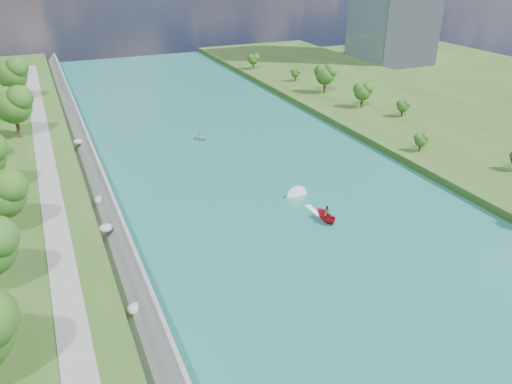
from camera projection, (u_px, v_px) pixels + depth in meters
name	position (u px, v px, depth m)	size (l,w,h in m)	color
ground	(324.00, 245.00, 66.88)	(260.00, 260.00, 0.00)	#2D5119
river_water	(263.00, 186.00, 83.30)	(55.00, 240.00, 0.10)	#1B685F
berm_east	(485.00, 141.00, 100.93)	(44.00, 240.00, 1.50)	#2D5119
riprap_bank	(104.00, 209.00, 72.35)	(4.66, 236.00, 4.21)	slate
riverside_path	(52.00, 204.00, 69.98)	(3.00, 200.00, 0.10)	gray
trees_east	(471.00, 145.00, 85.26)	(14.98, 144.02, 10.40)	#224B14
motorboat	(320.00, 212.00, 73.64)	(3.60, 18.80, 2.12)	#AA0D1F
raft	(200.00, 138.00, 103.27)	(3.29, 3.33, 1.69)	gray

